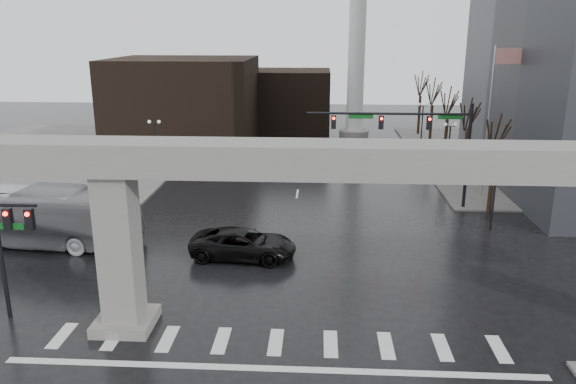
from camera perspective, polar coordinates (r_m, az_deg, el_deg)
name	(u,v)px	position (r m, az deg, el deg)	size (l,w,h in m)	color
ground	(277,330)	(26.29, -1.08, -13.88)	(160.00, 160.00, 0.00)	black
sidewalk_ne	(551,159)	(64.81, 25.17, 3.02)	(28.00, 36.00, 0.15)	slate
sidewalk_nw	(66,153)	(66.22, -21.66, 3.67)	(28.00, 36.00, 0.15)	slate
elevated_guideway	(307,185)	(23.53, 1.91, 0.68)	(48.00, 2.60, 8.70)	gray
building_far_left	(184,102)	(67.06, -10.50, 8.97)	(16.00, 14.00, 10.00)	black
building_far_mid	(292,101)	(75.32, 0.37, 9.25)	(10.00, 10.00, 8.00)	black
smokestack	(357,27)	(68.80, 7.07, 16.27)	(3.60, 3.60, 30.00)	white
signal_mast_arm	(417,132)	(42.73, 13.01, 5.91)	(12.12, 0.43, 8.00)	black
signal_left_pole	(10,237)	(28.57, -26.42, -4.14)	(2.30, 0.30, 6.00)	black
flagpole_assembly	(494,104)	(47.01, 20.17, 8.35)	(2.06, 0.12, 12.00)	silver
lamp_right_0	(496,181)	(39.70, 20.33, 1.05)	(1.22, 0.32, 5.11)	black
lamp_right_1	(449,141)	(52.91, 16.07, 5.03)	(1.22, 0.32, 5.11)	black
lamp_right_2	(422,117)	(66.44, 13.50, 7.40)	(1.22, 0.32, 5.11)	black
lamp_left_0	(98,175)	(40.89, -18.79, 1.62)	(1.22, 0.32, 5.11)	black
lamp_left_1	(155,138)	(53.80, -13.35, 5.41)	(1.22, 0.32, 5.11)	black
lamp_left_2	(189,115)	(67.15, -10.01, 7.69)	(1.22, 0.32, 5.11)	black
tree_right_0	(493,176)	(43.89, 20.07, 1.53)	(1.09, 1.58, 7.50)	black
tree_right_1	(466,152)	(51.38, 17.61, 3.88)	(1.09, 1.61, 7.67)	black
tree_right_2	(446,135)	(59.00, 15.77, 5.61)	(1.10, 1.63, 7.85)	black
tree_right_3	(431,122)	(66.71, 14.35, 6.95)	(1.11, 1.66, 8.02)	black
tree_right_4	(420,111)	(74.49, 13.22, 8.00)	(1.12, 1.69, 8.19)	black
pickup_truck	(243,244)	(33.64, -4.55, -5.28)	(2.90, 6.28, 1.75)	black
city_bus	(34,216)	(38.80, -24.37, -2.21)	(3.14, 13.42, 3.74)	#949498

